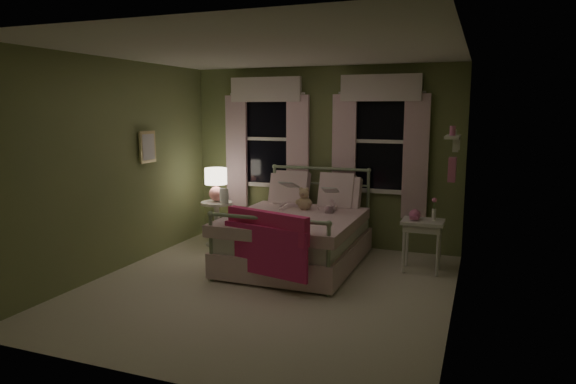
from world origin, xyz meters
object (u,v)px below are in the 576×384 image
at_px(nightstand_right, 423,228).
at_px(child_right, 328,193).
at_px(table_lamp, 216,181).
at_px(bed, 298,235).
at_px(teddy_bear, 304,201).
at_px(nightstand_left, 217,217).
at_px(child_left, 289,188).

bearing_deg(nightstand_right, child_right, 171.98).
xyz_separation_m(child_right, table_lamp, (-1.71, 0.03, 0.06)).
xyz_separation_m(child_right, nightstand_right, (1.26, -0.18, -0.34)).
bearing_deg(bed, nightstand_right, 8.95).
distance_m(child_right, teddy_bear, 0.34).
bearing_deg(nightstand_right, nightstand_left, 175.93).
height_order(bed, child_right, child_right).
distance_m(bed, child_left, 0.73).
xyz_separation_m(bed, child_left, (-0.28, 0.42, 0.53)).
relative_size(bed, child_left, 2.93).
bearing_deg(table_lamp, nightstand_right, -4.07).
distance_m(teddy_bear, table_lamp, 1.46).
height_order(child_right, nightstand_left, child_right).
bearing_deg(child_right, teddy_bear, 12.91).
bearing_deg(table_lamp, teddy_bear, -7.64).
distance_m(child_right, table_lamp, 1.71).
height_order(child_right, table_lamp, child_right).
xyz_separation_m(child_left, nightstand_left, (-1.15, 0.03, -0.50)).
relative_size(child_left, nightstand_right, 1.09).
xyz_separation_m(bed, child_right, (0.28, 0.42, 0.51)).
distance_m(bed, nightstand_right, 1.57).
distance_m(bed, teddy_bear, 0.49).
xyz_separation_m(bed, nightstand_right, (1.54, 0.24, 0.17)).
bearing_deg(teddy_bear, nightstand_left, 172.36).
distance_m(child_right, nightstand_left, 1.78).
relative_size(bed, child_right, 3.16).
distance_m(nightstand_left, nightstand_right, 2.99).
xyz_separation_m(child_left, table_lamp, (-1.15, 0.03, 0.04)).
height_order(child_left, teddy_bear, child_left).
bearing_deg(child_left, child_right, -178.71).
distance_m(child_left, nightstand_left, 1.26).
bearing_deg(bed, child_right, 56.40).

